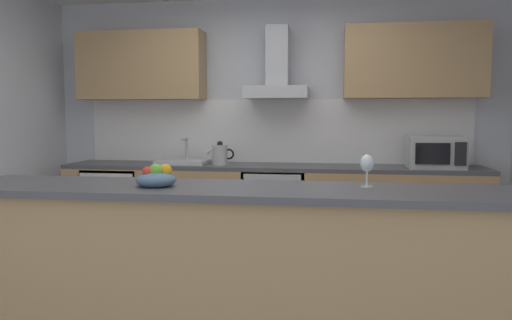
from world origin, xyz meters
name	(u,v)px	position (x,y,z in m)	size (l,w,h in m)	color
ground	(240,319)	(0.00, 0.00, -0.01)	(5.71, 4.91, 0.02)	gray
wall_back	(274,124)	(0.00, 2.01, 1.30)	(5.71, 0.12, 2.60)	silver
backsplash_tile	(274,131)	(0.00, 1.94, 1.23)	(4.00, 0.02, 0.66)	white
counter_back	(270,210)	(0.00, 1.63, 0.45)	(4.14, 0.60, 0.90)	tan
counter_island	(239,276)	(0.12, -0.63, 0.51)	(3.21, 0.64, 1.00)	tan
upper_cabinets	(272,64)	(0.00, 1.78, 1.91)	(4.09, 0.32, 0.70)	tan
oven	(275,209)	(0.06, 1.61, 0.46)	(0.60, 0.62, 0.80)	slate
refrigerator	(119,208)	(-1.59, 1.61, 0.43)	(0.58, 0.60, 0.85)	white
microwave	(435,152)	(1.57, 1.58, 1.05)	(0.50, 0.38, 0.30)	#B7BABC
sink	(183,161)	(-0.89, 1.62, 0.93)	(0.50, 0.40, 0.26)	silver
kettle	(220,154)	(-0.49, 1.57, 1.01)	(0.29, 0.15, 0.24)	#B7BABC
range_hood	(277,76)	(0.06, 1.74, 1.79)	(0.62, 0.45, 0.72)	#B7BABC
wine_glass	(367,165)	(0.80, -0.53, 1.13)	(0.08, 0.08, 0.18)	silver
fruit_bowl	(156,178)	(-0.34, -0.67, 1.05)	(0.22, 0.22, 0.13)	slate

